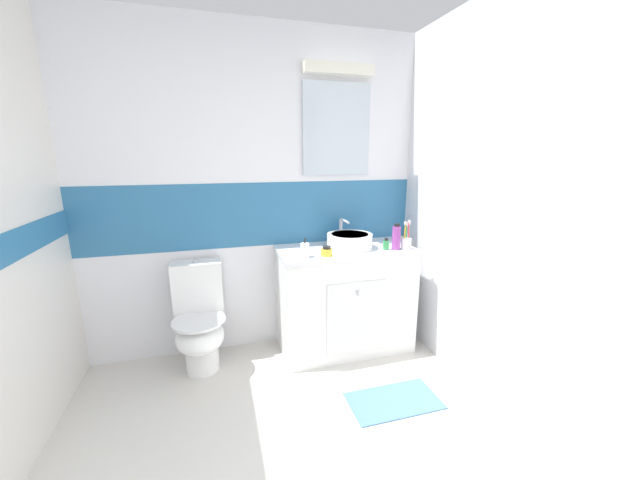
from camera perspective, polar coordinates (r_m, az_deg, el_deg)
ground_plane at (r=2.27m, az=-4.51°, el=-30.70°), size 3.20×3.48×0.04m
wall_back_tiled at (r=2.88m, az=-9.97°, el=7.30°), size 3.20×0.20×2.50m
wall_right_plain at (r=2.33m, az=29.47°, el=4.06°), size 0.10×3.48×2.50m
vanity_cabinet at (r=2.94m, az=3.95°, el=-9.25°), size 1.06×0.54×0.85m
sink_basin at (r=2.80m, az=4.72°, el=-0.04°), size 0.35×0.40×0.20m
toilet at (r=2.83m, az=-18.65°, el=-12.19°), size 0.37×0.50×0.80m
toothbrush_cup at (r=2.82m, az=13.56°, el=-0.35°), size 0.08×0.08×0.23m
soap_dispenser at (r=2.53m, az=-2.42°, el=-1.61°), size 0.06×0.06×0.14m
mouthwash_bottle at (r=2.79m, az=12.05°, el=0.44°), size 0.06×0.06×0.20m
hair_gel_jar at (r=2.57m, az=1.05°, el=-1.84°), size 0.08×0.08×0.07m
perfume_flask_small at (r=2.78m, az=10.47°, el=-0.65°), size 0.04×0.03×0.09m
bath_mat at (r=2.59m, az=11.68°, el=-23.79°), size 0.59×0.32×0.01m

